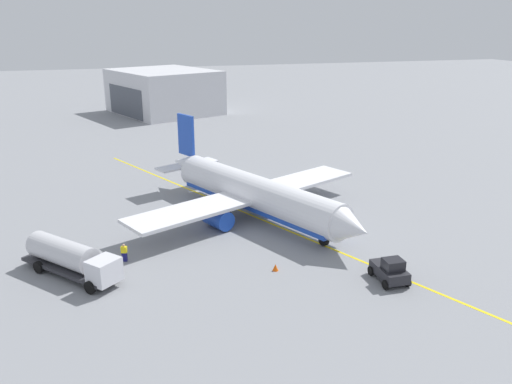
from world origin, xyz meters
TOP-DOWN VIEW (x-y plane):
  - ground_plane at (0.00, 0.00)m, footprint 400.00×400.00m
  - airplane at (-0.43, -0.20)m, footprint 30.41×29.31m
  - fuel_tanker at (8.92, -19.26)m, footprint 9.56×8.72m
  - pushback_tug at (17.60, 6.61)m, footprint 3.65×2.39m
  - refueling_worker at (7.23, -14.77)m, footprint 0.52×0.61m
  - safety_cone_nose at (12.99, -2.06)m, footprint 0.55×0.55m
  - distant_hangar at (-72.88, -1.20)m, footprint 29.30×27.08m
  - taxi_line_marking at (0.00, 0.00)m, footprint 63.55×29.20m

SIDE VIEW (x-z plane):
  - ground_plane at x=0.00m, z-range 0.00..0.00m
  - taxi_line_marking at x=0.00m, z-range 0.00..0.01m
  - safety_cone_nose at x=12.99m, z-range 0.00..0.61m
  - refueling_worker at x=7.23m, z-range -0.03..1.68m
  - pushback_tug at x=17.60m, z-range -0.09..2.11m
  - fuel_tanker at x=8.92m, z-range 0.15..3.30m
  - airplane at x=-0.43m, z-range -2.18..7.64m
  - distant_hangar at x=-72.88m, z-range -0.01..10.01m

